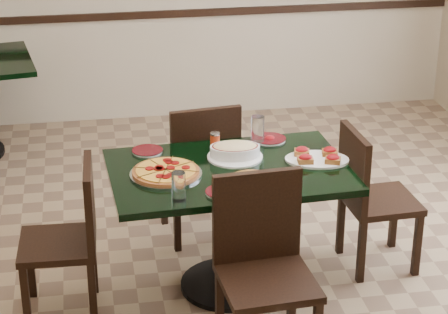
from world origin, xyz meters
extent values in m
plane|color=#836B4B|center=(0.00, 0.00, 0.00)|extent=(5.50, 5.50, 0.00)
cube|color=black|center=(0.00, 2.73, 0.90)|extent=(5.00, 0.03, 0.06)
cube|color=black|center=(0.11, -0.06, 0.73)|extent=(1.34, 0.91, 0.04)
cylinder|color=black|center=(0.11, -0.06, 0.35)|extent=(0.11, 0.11, 0.71)
cylinder|color=black|center=(0.11, -0.06, 0.01)|extent=(0.56, 0.56, 0.03)
cube|color=black|center=(0.03, 0.61, 0.44)|extent=(0.48, 0.48, 0.04)
cube|color=black|center=(0.06, 0.41, 0.69)|extent=(0.43, 0.09, 0.46)
cube|color=black|center=(0.19, 0.81, 0.21)|extent=(0.04, 0.04, 0.42)
cube|color=black|center=(0.24, 0.45, 0.21)|extent=(0.04, 0.04, 0.42)
cube|color=black|center=(-0.17, 0.77, 0.21)|extent=(0.04, 0.04, 0.42)
cube|color=black|center=(-0.13, 0.40, 0.21)|extent=(0.04, 0.04, 0.42)
cube|color=black|center=(0.18, -0.78, 0.46)|extent=(0.48, 0.48, 0.04)
cube|color=black|center=(0.16, -0.58, 0.72)|extent=(0.45, 0.07, 0.48)
cube|color=black|center=(-0.03, -0.60, 0.22)|extent=(0.04, 0.04, 0.44)
cube|color=black|center=(0.36, -0.57, 0.22)|extent=(0.04, 0.04, 0.44)
cube|color=black|center=(1.04, 0.05, 0.42)|extent=(0.43, 0.43, 0.04)
cube|color=black|center=(0.86, 0.04, 0.65)|extent=(0.06, 0.41, 0.44)
cube|color=black|center=(1.22, -0.12, 0.20)|extent=(0.04, 0.04, 0.40)
cube|color=black|center=(0.88, -0.14, 0.20)|extent=(0.04, 0.04, 0.40)
cube|color=black|center=(1.20, 0.23, 0.20)|extent=(0.04, 0.04, 0.40)
cube|color=black|center=(0.86, 0.21, 0.20)|extent=(0.04, 0.04, 0.40)
cube|color=black|center=(-0.83, -0.16, 0.42)|extent=(0.42, 0.42, 0.04)
cube|color=black|center=(-0.65, -0.17, 0.65)|extent=(0.06, 0.41, 0.44)
cube|color=black|center=(-1.00, 0.02, 0.20)|extent=(0.04, 0.04, 0.40)
cube|color=black|center=(-0.65, 0.01, 0.20)|extent=(0.04, 0.04, 0.40)
cube|color=black|center=(-1.01, -0.33, 0.20)|extent=(0.04, 0.04, 0.40)
cube|color=black|center=(-0.67, -0.34, 0.20)|extent=(0.04, 0.04, 0.40)
cylinder|color=#B1B0B7|center=(-0.24, -0.09, 0.76)|extent=(0.39, 0.39, 0.01)
cylinder|color=#964F20|center=(-0.24, -0.09, 0.77)|extent=(0.36, 0.36, 0.02)
cylinder|color=gold|center=(-0.24, -0.09, 0.78)|extent=(0.32, 0.32, 0.01)
cylinder|color=white|center=(0.17, 0.07, 0.76)|extent=(0.31, 0.31, 0.01)
ellipsoid|color=beige|center=(0.17, 0.07, 0.82)|extent=(0.26, 0.18, 0.04)
ellipsoid|color=#B26631|center=(0.18, -0.32, 0.81)|extent=(0.22, 0.12, 0.09)
cylinder|color=white|center=(0.02, -0.36, 0.76)|extent=(0.17, 0.17, 0.01)
cylinder|color=#370308|center=(0.02, -0.36, 0.76)|extent=(0.17, 0.17, 0.00)
cylinder|color=white|center=(0.42, 0.29, 0.76)|extent=(0.19, 0.19, 0.01)
cylinder|color=#370308|center=(0.42, 0.29, 0.76)|extent=(0.19, 0.19, 0.00)
ellipsoid|color=#9A070F|center=(0.42, 0.29, 0.77)|extent=(0.06, 0.06, 0.03)
cylinder|color=white|center=(-0.31, 0.23, 0.76)|extent=(0.17, 0.17, 0.01)
cylinder|color=#370308|center=(-0.31, 0.23, 0.76)|extent=(0.17, 0.17, 0.00)
cube|color=white|center=(0.05, -0.38, 0.75)|extent=(0.17, 0.17, 0.00)
cube|color=#B1B0B7|center=(0.07, -0.38, 0.76)|extent=(0.05, 0.13, 0.00)
cylinder|color=white|center=(0.34, 0.26, 0.83)|extent=(0.08, 0.08, 0.16)
cylinder|color=white|center=(-0.20, -0.40, 0.83)|extent=(0.07, 0.07, 0.15)
cylinder|color=red|center=(0.08, 0.22, 0.79)|extent=(0.06, 0.06, 0.09)
cylinder|color=#B1B0B7|center=(0.08, 0.22, 0.84)|extent=(0.06, 0.06, 0.01)
camera|label=1|loc=(-0.63, -4.32, 2.72)|focal=70.00mm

